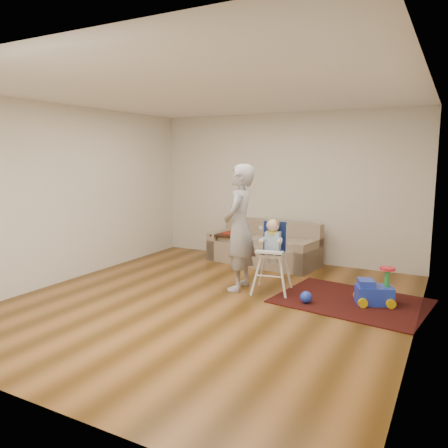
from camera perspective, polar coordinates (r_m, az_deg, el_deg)
The scene contains 9 objects.
ground at distance 5.92m, azimuth -1.86°, elevation -10.14°, with size 5.50×5.50×0.00m, color #4B2E0C.
room_envelope at distance 6.06m, azimuth 0.57°, elevation 8.37°, with size 5.04×5.52×2.72m.
sofa at distance 7.91m, azimuth 5.11°, elevation -2.46°, with size 2.07×1.07×0.76m.
side_table at distance 8.20m, azimuth 0.52°, elevation -2.96°, with size 0.50×0.50×0.50m, color black, non-canonical shape.
area_rug at distance 6.16m, azimuth 16.30°, elevation -9.64°, with size 1.88×1.41×0.02m, color black.
ride_on_toy at distance 6.05m, azimuth 19.08°, elevation -7.59°, with size 0.46×0.33×0.50m, color blue, non-canonical shape.
toy_ball at distance 5.91m, azimuth 10.67°, elevation -9.37°, with size 0.16×0.16×0.16m, color blue.
high_chair at distance 6.23m, azimuth 6.33°, elevation -4.33°, with size 0.57×0.57×1.06m.
adult at distance 6.27m, azimuth 2.02°, elevation -0.48°, with size 0.66×0.44×1.82m, color #99999B.
Camera 1 is at (2.81, -4.84, 1.92)m, focal length 35.00 mm.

